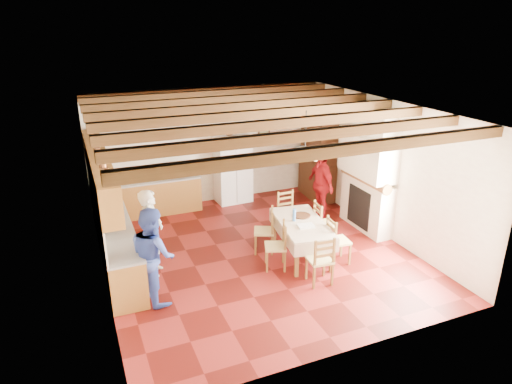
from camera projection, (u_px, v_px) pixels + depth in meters
floor at (257, 254)px, 9.47m from camera, size 6.00×6.50×0.02m
ceiling at (257, 109)px, 8.40m from camera, size 6.00×6.50×0.02m
wall_back at (208, 146)px, 11.75m from camera, size 6.00×0.02×3.00m
wall_front at (351, 262)px, 6.12m from camera, size 6.00×0.02×3.00m
wall_left at (96, 209)px, 7.85m from camera, size 0.02×6.50×3.00m
wall_right at (383, 168)px, 10.01m from camera, size 0.02×6.50×3.00m
ceiling_beams at (257, 114)px, 8.43m from camera, size 6.00×6.30×0.16m
lower_cabinets_left at (115, 236)px, 9.25m from camera, size 0.60×4.30×0.86m
lower_cabinets_back at (154, 197)px, 11.30m from camera, size 2.30×0.60×0.86m
countertop_left at (112, 216)px, 9.09m from camera, size 0.62×4.30×0.04m
countertop_back at (152, 180)px, 11.14m from camera, size 2.34×0.62×0.04m
backsplash_left at (95, 203)px, 8.87m from camera, size 0.03×4.30×0.60m
backsplash_back at (149, 164)px, 11.27m from camera, size 2.30×0.03×0.60m
upper_cabinets at (100, 171)px, 8.70m from camera, size 0.35×4.20×0.70m
fireplace at (367, 171)px, 10.12m from camera, size 0.56×1.60×2.80m
wall_picture at (264, 128)px, 12.15m from camera, size 0.34×0.03×0.42m
refrigerator at (232, 168)px, 11.96m from camera, size 0.93×0.78×1.79m
hutch at (318, 156)px, 12.10m from camera, size 0.62×1.32×2.34m
dining_table at (302, 226)px, 9.17m from camera, size 1.13×1.82×0.75m
chandelier at (305, 150)px, 8.60m from camera, size 0.47×0.47×0.03m
chair_left_near at (275, 245)px, 8.77m from camera, size 0.52×0.53×0.96m
chair_left_far at (264, 230)px, 9.41m from camera, size 0.54×0.55×0.96m
chair_right_near at (339, 240)px, 8.99m from camera, size 0.44×0.46×0.96m
chair_right_far at (325, 223)px, 9.74m from camera, size 0.44×0.46×0.96m
chair_end_near at (320, 259)px, 8.27m from camera, size 0.45×0.44×0.96m
chair_end_far at (288, 213)px, 10.25m from camera, size 0.43×0.41×0.96m
person_man at (152, 232)px, 8.47m from camera, size 0.60×0.72×1.70m
person_woman_blue at (153, 255)px, 7.66m from camera, size 0.85×0.97×1.70m
person_woman_red at (320, 185)px, 10.91m from camera, size 0.43×1.01×1.70m
microwave at (175, 171)px, 11.29m from camera, size 0.59×0.49×0.28m
fridge_vase at (229, 130)px, 11.58m from camera, size 0.31×0.31×0.29m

